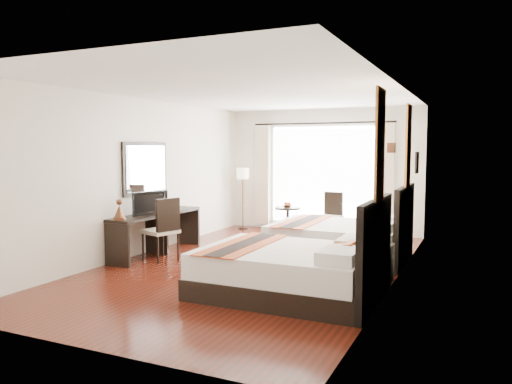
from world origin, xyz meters
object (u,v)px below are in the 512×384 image
at_px(bed_far, 342,239).
at_px(nightstand, 375,263).
at_px(fruit_bowl, 287,206).
at_px(window_chair, 330,224).
at_px(vase, 371,244).
at_px(console_desk, 157,233).
at_px(table_lamp, 379,229).
at_px(side_table, 288,222).
at_px(television, 148,203).
at_px(desk_chair, 161,241).
at_px(bed_near, 294,269).
at_px(floor_lamp, 243,178).

bearing_deg(bed_far, nightstand, -58.43).
bearing_deg(fruit_bowl, window_chair, 11.44).
relative_size(vase, console_desk, 0.06).
xyz_separation_m(bed_far, window_chair, (-0.76, 1.82, -0.04)).
distance_m(bed_far, window_chair, 1.97).
height_order(table_lamp, side_table, table_lamp).
xyz_separation_m(table_lamp, console_desk, (-4.01, 0.21, -0.39)).
xyz_separation_m(television, side_table, (1.48, 2.99, -0.64)).
relative_size(table_lamp, side_table, 0.61).
distance_m(table_lamp, side_table, 3.89).
height_order(desk_chair, side_table, desk_chair).
xyz_separation_m(bed_far, table_lamp, (0.86, -1.28, 0.43)).
height_order(bed_near, console_desk, bed_near).
distance_m(bed_near, fruit_bowl, 4.39).
relative_size(nightstand, window_chair, 0.58).
distance_m(nightstand, vase, 0.34).
height_order(nightstand, table_lamp, table_lamp).
height_order(bed_far, nightstand, bed_far).
bearing_deg(desk_chair, console_desk, -28.56).
relative_size(console_desk, floor_lamp, 1.52).
bearing_deg(side_table, television, -116.31).
bearing_deg(console_desk, bed_far, 18.74).
relative_size(television, side_table, 1.12).
relative_size(table_lamp, television, 0.55).
bearing_deg(television, vase, -73.38).
distance_m(bed_near, console_desk, 3.42).
distance_m(bed_far, console_desk, 3.33).
relative_size(television, desk_chair, 0.66).
distance_m(console_desk, floor_lamp, 3.33).
relative_size(bed_far, vase, 16.15).
relative_size(vase, fruit_bowl, 0.70).
height_order(bed_near, side_table, bed_near).
bearing_deg(bed_far, vase, -61.90).
height_order(bed_far, side_table, bed_far).
distance_m(table_lamp, window_chair, 3.53).
bearing_deg(bed_near, floor_lamp, 123.17).
height_order(floor_lamp, side_table, floor_lamp).
bearing_deg(television, side_table, -7.26).
relative_size(vase, desk_chair, 0.13).
height_order(table_lamp, floor_lamp, floor_lamp).
xyz_separation_m(bed_near, table_lamp, (0.87, 1.14, 0.43)).
relative_size(nightstand, vase, 3.96).
height_order(bed_far, vase, bed_far).
bearing_deg(table_lamp, console_desk, 177.00).
relative_size(table_lamp, floor_lamp, 0.27).
distance_m(television, desk_chair, 0.74).
bearing_deg(table_lamp, window_chair, 117.58).
distance_m(bed_near, floor_lamp, 5.52).
bearing_deg(side_table, floor_lamp, 159.56).
distance_m(nightstand, desk_chair, 3.61).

